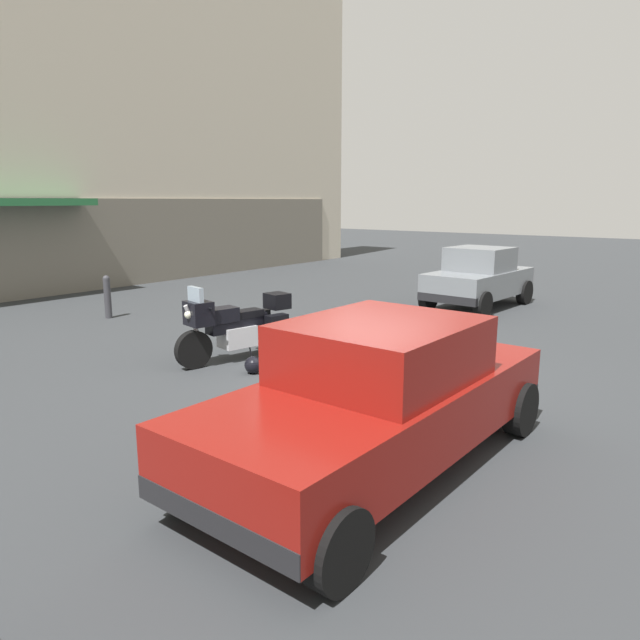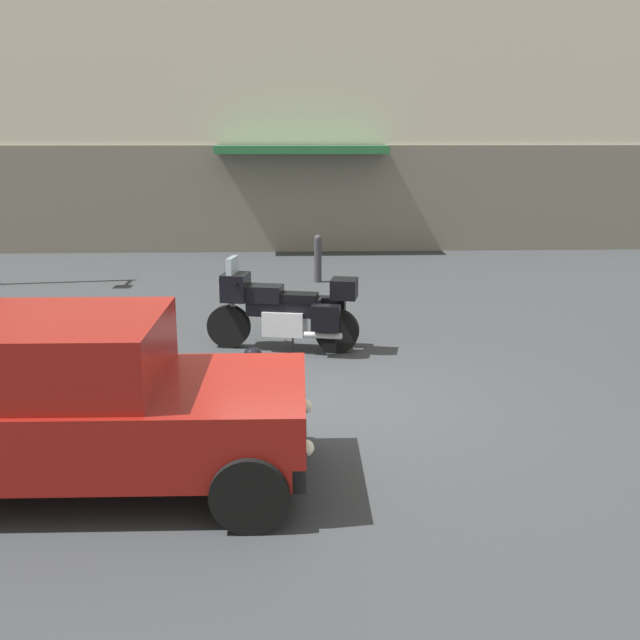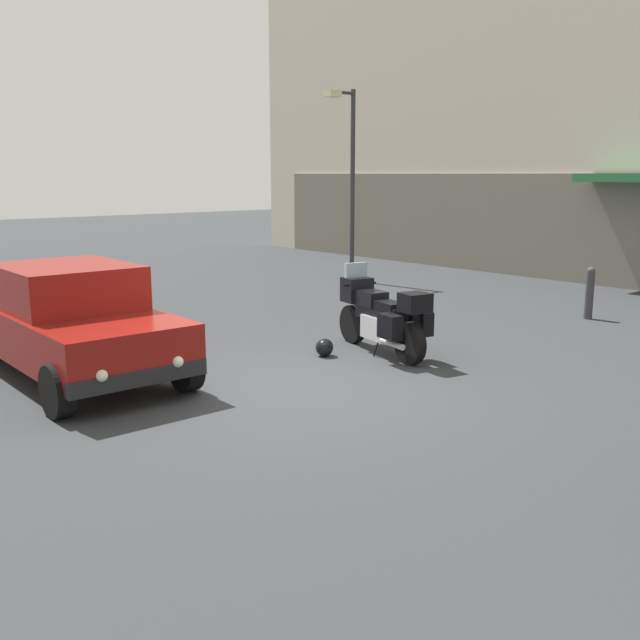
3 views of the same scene
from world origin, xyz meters
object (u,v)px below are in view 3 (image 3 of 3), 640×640
Objects in this scene: motorcycle at (381,315)px; car_sedan_far at (68,320)px; helmet at (324,347)px; bollard_curbside at (590,292)px; streetlamp_curbside at (349,167)px.

car_sedan_far is (-2.04, -4.18, 0.16)m from motorcycle.
car_sedan_far is (-1.60, -3.38, 0.64)m from helmet.
bollard_curbside is (0.68, 5.07, -0.08)m from motorcycle.
car_sedan_far is 10.24m from streetlamp_curbside.
streetlamp_curbside is at bearing 114.82° from car_sedan_far.
helmet is at bearing 65.55° from car_sedan_far.
helmet is at bearing -45.47° from streetlamp_curbside.
bollard_curbside is (6.79, 0.11, -2.43)m from streetlamp_curbside.
car_sedan_far is 9.65m from bollard_curbside.
helmet is 0.06× the size of car_sedan_far.
car_sedan_far is at bearing -66.01° from streetlamp_curbside.
motorcycle is 8.00× the size of helmet.
motorcycle is 5.12m from bollard_curbside.
car_sedan_far is at bearing -115.29° from helmet.
motorcycle is 8.21m from streetlamp_curbside.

